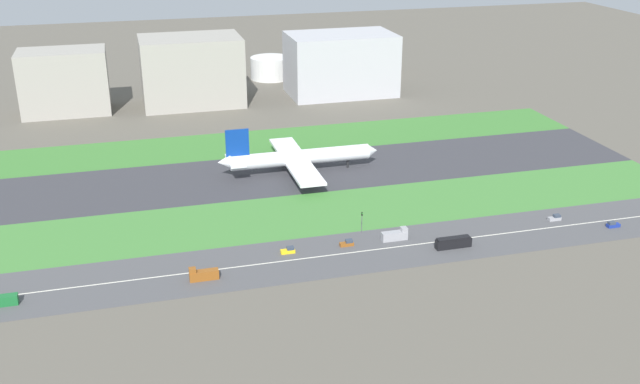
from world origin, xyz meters
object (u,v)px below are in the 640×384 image
(office_tower, at_px, (341,64))
(truck_1, at_px, (395,235))
(car_3, at_px, (347,243))
(terminal_building, at_px, (64,82))
(hangar_building, at_px, (192,71))
(fuel_tank_centre, at_px, (325,62))
(car_1, at_px, (555,218))
(bus_0, at_px, (453,243))
(car_2, at_px, (288,250))
(truck_2, at_px, (0,300))
(traffic_light, at_px, (362,221))
(fuel_tank_west, at_px, (271,68))
(airliner, at_px, (297,158))
(truck_0, at_px, (203,275))
(car_0, at_px, (613,225))

(office_tower, bearing_deg, truck_1, -101.30)
(car_3, xyz_separation_m, terminal_building, (-91.68, 182.00, 14.92))
(hangar_building, relative_size, fuel_tank_centre, 2.28)
(office_tower, bearing_deg, car_1, -83.24)
(fuel_tank_centre, bearing_deg, bus_0, -95.82)
(car_2, xyz_separation_m, terminal_building, (-72.64, 182.00, 14.92))
(truck_2, bearing_deg, office_tower, -128.63)
(fuel_tank_centre, bearing_deg, car_2, -108.27)
(traffic_light, bearing_deg, bus_0, -36.48)
(hangar_building, bearing_deg, car_3, -81.13)
(truck_2, distance_m, car_2, 82.58)
(car_1, relative_size, car_3, 1.00)
(truck_2, distance_m, hangar_building, 205.89)
(truck_1, height_order, traffic_light, traffic_light)
(fuel_tank_west, bearing_deg, bus_0, -87.74)
(truck_2, relative_size, bus_0, 0.72)
(traffic_light, bearing_deg, airliner, 97.04)
(airliner, xyz_separation_m, truck_2, (-101.01, -78.00, -4.56))
(truck_1, xyz_separation_m, traffic_light, (-8.67, 7.99, 2.62))
(truck_1, height_order, terminal_building, terminal_building)
(hangar_building, bearing_deg, terminal_building, 180.00)
(truck_0, bearing_deg, terminal_building, -76.77)
(car_3, bearing_deg, office_tower, 73.92)
(traffic_light, bearing_deg, fuel_tank_centre, 77.52)
(hangar_building, bearing_deg, airliner, -76.01)
(car_0, distance_m, fuel_tank_centre, 239.48)
(office_tower, distance_m, fuel_tank_west, 55.05)
(car_2, distance_m, fuel_tank_centre, 239.15)
(terminal_building, bearing_deg, truck_0, -76.77)
(truck_2, xyz_separation_m, bus_0, (132.75, 0.00, 0.15))
(truck_0, height_order, car_3, truck_0)
(office_tower, bearing_deg, bus_0, -96.16)
(truck_0, distance_m, hangar_building, 193.51)
(truck_2, relative_size, fuel_tank_west, 0.35)
(car_2, height_order, hangar_building, hangar_building)
(truck_0, height_order, truck_1, same)
(truck_0, distance_m, truck_2, 54.47)
(airliner, bearing_deg, car_0, -41.05)
(car_3, distance_m, fuel_tank_west, 228.17)
(terminal_building, bearing_deg, fuel_tank_centre, 16.96)
(car_1, bearing_deg, truck_2, -176.73)
(car_0, height_order, car_2, same)
(truck_1, xyz_separation_m, fuel_tank_centre, (39.82, 227.00, 6.19))
(fuel_tank_centre, bearing_deg, office_tower, -94.38)
(traffic_light, bearing_deg, office_tower, 75.49)
(traffic_light, bearing_deg, car_3, -132.82)
(car_3, xyz_separation_m, fuel_tank_centre, (55.90, 227.00, 6.93))
(truck_2, height_order, car_3, truck_2)
(terminal_building, height_order, fuel_tank_west, terminal_building)
(truck_1, bearing_deg, fuel_tank_west, 88.41)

